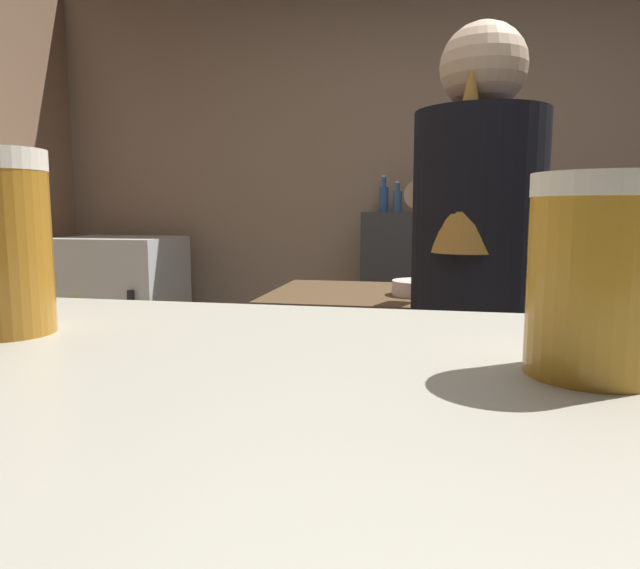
% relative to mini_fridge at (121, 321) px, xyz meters
% --- Properties ---
extents(wall_back, '(5.20, 0.10, 2.70)m').
position_rel_mini_fridge_xyz_m(wall_back, '(2.00, 0.45, 0.84)').
color(wall_back, gray).
rests_on(wall_back, ground).
extents(prep_counter, '(2.10, 0.60, 0.89)m').
position_rel_mini_fridge_xyz_m(prep_counter, '(2.35, -1.12, -0.06)').
color(prep_counter, brown).
rests_on(prep_counter, ground).
extents(back_shelf, '(0.88, 0.36, 1.17)m').
position_rel_mini_fridge_xyz_m(back_shelf, '(1.91, 0.17, 0.07)').
color(back_shelf, '#333537').
rests_on(back_shelf, ground).
extents(mini_fridge, '(0.69, 0.58, 1.02)m').
position_rel_mini_fridge_xyz_m(mini_fridge, '(0.00, 0.00, 0.00)').
color(mini_fridge, white).
rests_on(mini_fridge, ground).
extents(bartender, '(0.50, 0.56, 1.65)m').
position_rel_mini_fridge_xyz_m(bartender, '(1.98, -1.58, 0.45)').
color(bartender, '#263241').
rests_on(bartender, ground).
extents(mixing_bowl, '(0.18, 0.18, 0.05)m').
position_rel_mini_fridge_xyz_m(mixing_bowl, '(1.83, -1.16, 0.41)').
color(mixing_bowl, beige).
rests_on(mixing_bowl, prep_counter).
extents(chefs_knife, '(0.24, 0.11, 0.01)m').
position_rel_mini_fridge_xyz_m(chefs_knife, '(2.27, -1.17, 0.39)').
color(chefs_knife, silver).
rests_on(chefs_knife, prep_counter).
extents(pint_glass_near, '(0.08, 0.08, 0.15)m').
position_rel_mini_fridge_xyz_m(pint_glass_near, '(1.53, -2.72, 0.65)').
color(pint_glass_near, '#AE7121').
rests_on(pint_glass_near, bar_counter).
extents(pint_glass_far, '(0.08, 0.08, 0.13)m').
position_rel_mini_fridge_xyz_m(pint_glass_far, '(1.98, -2.75, 0.63)').
color(pint_glass_far, '#C18826').
rests_on(pint_glass_far, bar_counter).
extents(bottle_olive_oil, '(0.06, 0.06, 0.21)m').
position_rel_mini_fridge_xyz_m(bottle_olive_oil, '(1.57, 0.27, 0.74)').
color(bottle_olive_oil, '#2E5898').
rests_on(bottle_olive_oil, back_shelf).
extents(bottle_vinegar, '(0.07, 0.07, 0.23)m').
position_rel_mini_fridge_xyz_m(bottle_vinegar, '(2.11, 0.13, 0.75)').
color(bottle_vinegar, black).
rests_on(bottle_vinegar, back_shelf).
extents(bottle_hot_sauce, '(0.05, 0.05, 0.18)m').
position_rel_mini_fridge_xyz_m(bottle_hot_sauce, '(1.65, 0.25, 0.73)').
color(bottle_hot_sauce, '#396191').
rests_on(bottle_hot_sauce, back_shelf).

